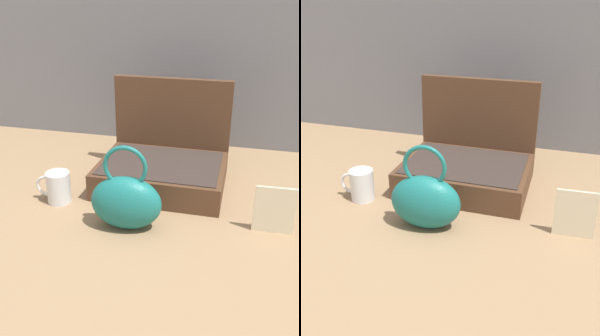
{
  "view_description": "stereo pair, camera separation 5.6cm",
  "coord_description": "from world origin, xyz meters",
  "views": [
    {
      "loc": [
        0.23,
        -0.95,
        0.58
      ],
      "look_at": [
        0.0,
        -0.02,
        0.14
      ],
      "focal_mm": 41.93,
      "sensor_mm": 36.0,
      "label": 1
    },
    {
      "loc": [
        0.29,
        -0.93,
        0.58
      ],
      "look_at": [
        0.0,
        -0.02,
        0.14
      ],
      "focal_mm": 41.93,
      "sensor_mm": 36.0,
      "label": 2
    }
  ],
  "objects": [
    {
      "name": "ground_plane",
      "position": [
        0.0,
        0.0,
        0.0
      ],
      "size": [
        6.0,
        6.0,
        0.0
      ],
      "primitive_type": "plane",
      "color": "#8C6D4C"
    },
    {
      "name": "open_suitcase",
      "position": [
        0.0,
        0.18,
        0.07
      ],
      "size": [
        0.39,
        0.31,
        0.32
      ],
      "color": "#4C301E",
      "rests_on": "ground_plane"
    },
    {
      "name": "teal_pouch_handbag",
      "position": [
        -0.04,
        -0.1,
        0.08
      ],
      "size": [
        0.19,
        0.11,
        0.23
      ],
      "color": "#196B66",
      "rests_on": "ground_plane"
    },
    {
      "name": "coffee_mug",
      "position": [
        -0.28,
        -0.02,
        0.05
      ],
      "size": [
        0.11,
        0.07,
        0.09
      ],
      "color": "silver",
      "rests_on": "ground_plane"
    },
    {
      "name": "info_card_left",
      "position": [
        0.33,
        -0.04,
        0.07
      ],
      "size": [
        0.1,
        0.01,
        0.13
      ],
      "primitive_type": "cube",
      "rotation": [
        0.0,
        0.0,
        0.04
      ],
      "color": "beige",
      "rests_on": "ground_plane"
    }
  ]
}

